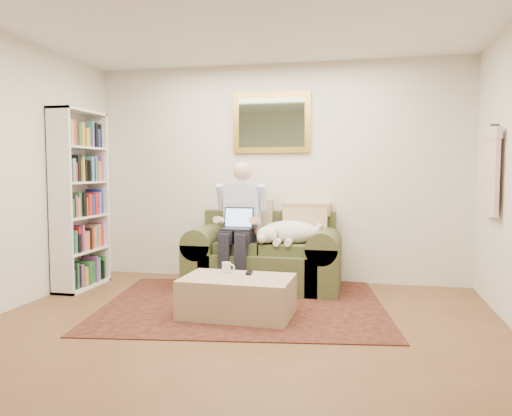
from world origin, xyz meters
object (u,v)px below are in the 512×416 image
(coffee_mug, at_px, (226,267))
(bookshelf, at_px, (80,200))
(sofa, at_px, (264,262))
(laptop, at_px, (238,223))
(sleeping_dog, at_px, (290,232))
(ottoman, at_px, (238,297))
(seated_man, at_px, (239,226))

(coffee_mug, xyz_separation_m, bookshelf, (-1.86, 0.55, 0.59))
(sofa, xyz_separation_m, laptop, (-0.25, -0.22, 0.46))
(sofa, distance_m, coffee_mug, 1.01)
(sleeping_dog, height_order, bookshelf, bookshelf)
(sofa, xyz_separation_m, ottoman, (-0.01, -1.16, -0.11))
(seated_man, bearing_deg, sleeping_dog, 7.13)
(seated_man, height_order, bookshelf, bookshelf)
(sleeping_dog, bearing_deg, sofa, 164.26)
(bookshelf, bearing_deg, sleeping_dog, 8.54)
(ottoman, xyz_separation_m, bookshelf, (-2.02, 0.72, 0.82))
(ottoman, relative_size, bookshelf, 0.49)
(sofa, height_order, ottoman, sofa)
(laptop, distance_m, sleeping_dog, 0.58)
(sleeping_dog, bearing_deg, ottoman, -106.59)
(ottoman, bearing_deg, coffee_mug, 131.72)
(ottoman, distance_m, bookshelf, 2.29)
(seated_man, bearing_deg, bookshelf, -171.02)
(sleeping_dog, height_order, coffee_mug, sleeping_dog)
(sleeping_dog, distance_m, ottoman, 1.21)
(sofa, relative_size, coffee_mug, 16.98)
(seated_man, relative_size, bookshelf, 0.71)
(seated_man, xyz_separation_m, bookshelf, (-1.78, -0.28, 0.29))
(seated_man, relative_size, sleeping_dog, 2.04)
(laptop, distance_m, ottoman, 1.12)
(coffee_mug, height_order, bookshelf, bookshelf)
(coffee_mug, bearing_deg, sofa, 80.34)
(coffee_mug, bearing_deg, bookshelf, 163.54)
(laptop, relative_size, coffee_mug, 3.30)
(seated_man, height_order, laptop, seated_man)
(sofa, xyz_separation_m, coffee_mug, (-0.17, -0.99, 0.12))
(sleeping_dog, relative_size, bookshelf, 0.35)
(laptop, xyz_separation_m, bookshelf, (-1.78, -0.21, 0.25))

